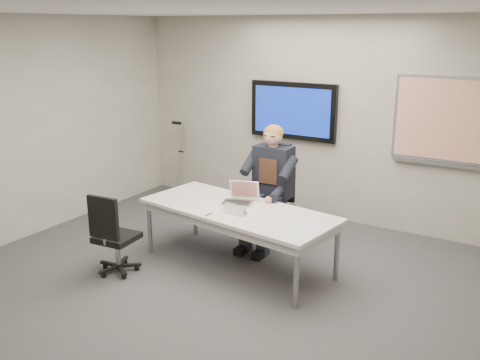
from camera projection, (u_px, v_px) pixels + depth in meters
The scene contains 13 objects.
floor at pixel (203, 305), 5.28m from camera, with size 6.00×6.00×0.02m, color #39393C.
ceiling at pixel (196, 8), 4.50m from camera, with size 6.00×6.00×0.02m, color white.
wall_back at pixel (327, 120), 7.35m from camera, with size 6.00×0.02×2.80m, color gray.
conference_table at pixel (238, 215), 5.98m from camera, with size 2.35×1.23×0.69m.
tv_display at pixel (293, 111), 7.53m from camera, with size 1.30×0.09×0.80m.
whiteboard at pixel (445, 121), 6.51m from camera, with size 1.25×0.08×1.10m.
office_chair_far at pixel (275, 217), 6.83m from camera, with size 0.46×0.46×0.95m.
office_chair_near at pixel (115, 249), 5.88m from camera, with size 0.49×0.49×0.94m.
seated_person at pixel (266, 199), 6.53m from camera, with size 0.47×0.80×1.51m.
crutch at pixel (182, 157), 8.63m from camera, with size 0.17×0.27×1.24m, color #A9ACB1, non-canonical shape.
laptop at pixel (240, 197), 6.15m from camera, with size 0.40×0.42×0.24m.
name_tent at pixel (235, 209), 5.77m from camera, with size 0.27×0.07×0.11m, color silver, non-canonical shape.
pen at pixel (209, 214), 5.75m from camera, with size 0.01×0.01×0.13m, color black.
Camera 1 is at (2.79, -3.84, 2.65)m, focal length 40.00 mm.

